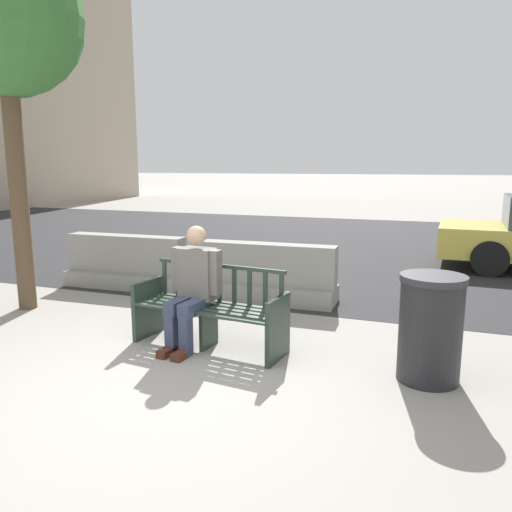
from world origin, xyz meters
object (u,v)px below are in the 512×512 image
at_px(seated_person, 193,284).
at_px(street_tree, 4,21).
at_px(jersey_barrier_centre, 267,277).
at_px(jersey_barrier_left, 127,266).
at_px(street_bench, 210,311).
at_px(trash_bin, 430,328).

bearing_deg(seated_person, street_tree, 169.53).
bearing_deg(jersey_barrier_centre, jersey_barrier_left, 179.47).
xyz_separation_m(street_bench, jersey_barrier_centre, (-0.02, 2.00, -0.06)).
xyz_separation_m(street_bench, street_tree, (-3.01, 0.49, 3.33)).
xyz_separation_m(jersey_barrier_centre, street_tree, (-2.99, -1.52, 3.39)).
xyz_separation_m(seated_person, trash_bin, (2.43, -0.06, -0.19)).
relative_size(street_bench, trash_bin, 1.76).
relative_size(street_bench, jersey_barrier_centre, 0.86).
relative_size(jersey_barrier_centre, trash_bin, 2.04).
height_order(jersey_barrier_centre, jersey_barrier_left, same).
bearing_deg(street_tree, trash_bin, -6.32).
bearing_deg(jersey_barrier_left, seated_person, -42.44).
distance_m(street_bench, seated_person, 0.34).
bearing_deg(jersey_barrier_centre, seated_person, -94.35).
distance_m(street_bench, trash_bin, 2.26).
distance_m(seated_person, jersey_barrier_centre, 2.08).
relative_size(jersey_barrier_centre, street_tree, 0.42).
height_order(jersey_barrier_left, trash_bin, trash_bin).
distance_m(street_bench, jersey_barrier_centre, 2.00).
height_order(jersey_barrier_left, street_tree, street_tree).
xyz_separation_m(jersey_barrier_left, trash_bin, (4.68, -2.12, 0.16)).
bearing_deg(jersey_barrier_centre, street_bench, -89.47).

